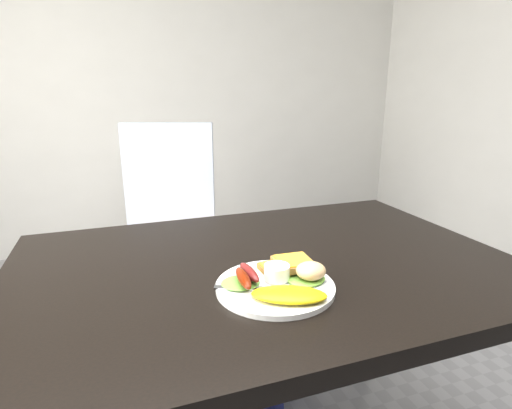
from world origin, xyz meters
TOP-DOWN VIEW (x-y plane):
  - room_back_panel at (0.00, 2.25)m, footprint 4.00×0.04m
  - dining_table at (0.00, 0.00)m, footprint 1.20×0.80m
  - dining_chair at (-0.07, 1.01)m, footprint 0.59×0.59m
  - person at (0.18, 0.76)m, footprint 0.68×0.56m
  - plate at (-0.03, -0.14)m, footprint 0.25×0.25m
  - lettuce_left at (-0.10, -0.12)m, footprint 0.09×0.08m
  - lettuce_right at (0.03, -0.15)m, footprint 0.10×0.09m
  - omelette at (-0.03, -0.21)m, footprint 0.16×0.12m
  - sausage_a at (-0.10, -0.13)m, footprint 0.03×0.10m
  - sausage_b at (-0.08, -0.11)m, footprint 0.03×0.09m
  - ramekin at (-0.02, -0.13)m, footprint 0.07×0.07m
  - toast_a at (-0.01, -0.09)m, footprint 0.08×0.08m
  - toast_b at (0.03, -0.10)m, footprint 0.09×0.09m
  - potato_salad at (0.04, -0.15)m, footprint 0.08×0.08m
  - fork at (-0.08, -0.15)m, footprint 0.17×0.08m

SIDE VIEW (x-z plane):
  - dining_chair at x=-0.07m, z-range 0.42..0.48m
  - dining_table at x=0.00m, z-range 0.71..0.75m
  - plate at x=-0.03m, z-range 0.75..0.76m
  - fork at x=-0.08m, z-range 0.76..0.77m
  - lettuce_right at x=0.03m, z-range 0.76..0.77m
  - lettuce_left at x=-0.10m, z-range 0.76..0.77m
  - toast_a at x=-0.01m, z-range 0.76..0.77m
  - omelette at x=-0.03m, z-range 0.76..0.78m
  - ramekin at x=-0.02m, z-range 0.76..0.80m
  - toast_b at x=0.03m, z-range 0.77..0.79m
  - sausage_a at x=-0.10m, z-range 0.77..0.79m
  - sausage_b at x=-0.08m, z-range 0.77..0.79m
  - potato_salad at x=0.04m, z-range 0.77..0.80m
  - person at x=0.18m, z-range 0.00..1.64m
  - room_back_panel at x=0.00m, z-range 0.00..2.70m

